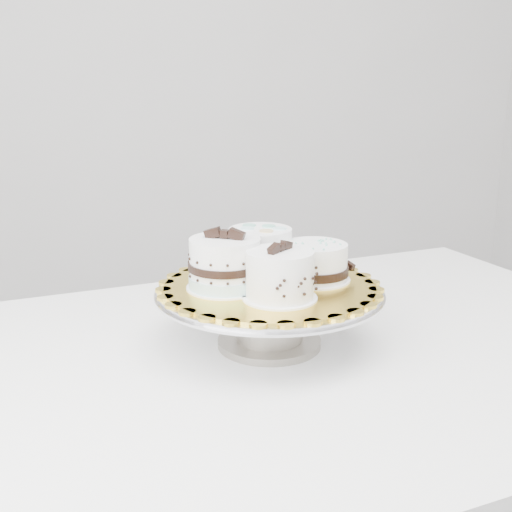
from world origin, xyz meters
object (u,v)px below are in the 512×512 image
object	(u,v)px
cake_board	(270,286)
cake_ribbon	(315,263)
cake_stand	(269,306)
cake_swirl	(280,276)
cake_banded	(225,266)
cake_dots	(260,251)
table	(295,387)

from	to	relation	value
cake_board	cake_ribbon	bearing A→B (deg)	1.05
cake_stand	cake_swirl	distance (m)	0.10
cake_board	cake_banded	size ratio (longest dim) A/B	2.18
cake_banded	cake_dots	distance (m)	0.10
cake_stand	cake_banded	bearing A→B (deg)	173.79
cake_stand	cake_board	xyz separation A→B (m)	(0.00, 0.00, 0.03)
table	cake_ribbon	world-z (taller)	cake_ribbon
cake_ribbon	cake_swirl	bearing A→B (deg)	-164.85
cake_banded	cake_ribbon	size ratio (longest dim) A/B	1.12
cake_swirl	cake_banded	distance (m)	0.10
cake_ribbon	cake_dots	bearing A→B (deg)	114.59
cake_swirl	cake_dots	world-z (taller)	cake_swirl
cake_stand	cake_dots	xyz separation A→B (m)	(0.01, 0.07, 0.08)
cake_swirl	cake_dots	distance (m)	0.14
cake_stand	cake_dots	world-z (taller)	cake_dots
cake_banded	cake_board	bearing A→B (deg)	30.47
cake_stand	cake_dots	size ratio (longest dim) A/B	2.70
cake_stand	cake_swirl	bearing A→B (deg)	-97.65
cake_ribbon	cake_stand	bearing A→B (deg)	158.31
cake_board	table	bearing A→B (deg)	-34.14
cake_stand	cake_ribbon	bearing A→B (deg)	1.05
cake_dots	cake_stand	bearing A→B (deg)	-76.42
cake_stand	cake_banded	size ratio (longest dim) A/B	2.38
table	cake_board	bearing A→B (deg)	141.95
cake_dots	cake_ribbon	distance (m)	0.10
cake_banded	cake_dots	bearing A→B (deg)	73.50
cake_stand	cake_swirl	size ratio (longest dim) A/B	2.62
table	cake_dots	size ratio (longest dim) A/B	9.95
cake_dots	cake_board	bearing A→B (deg)	-76.42
table	cake_board	world-z (taller)	cake_board
cake_dots	cake_banded	bearing A→B (deg)	-122.60
cake_banded	cake_ribbon	xyz separation A→B (m)	(0.15, -0.01, -0.01)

